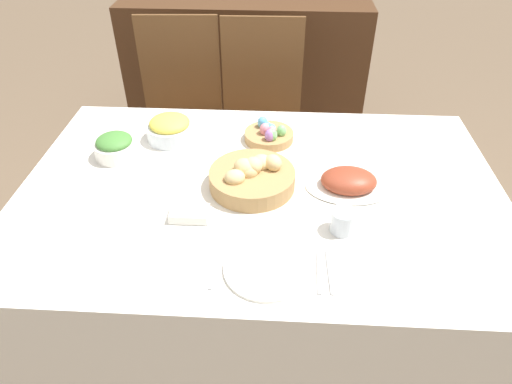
# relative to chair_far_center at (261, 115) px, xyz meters

# --- Properties ---
(ground_plane) EXTENTS (12.00, 12.00, 0.00)m
(ground_plane) POSITION_rel_chair_far_center_xyz_m (0.04, -0.90, -0.54)
(ground_plane) COLOR brown
(dining_table) EXTENTS (1.67, 1.11, 0.74)m
(dining_table) POSITION_rel_chair_far_center_xyz_m (0.04, -0.90, -0.17)
(dining_table) COLOR white
(dining_table) RESTS_ON ground
(chair_far_center) EXTENTS (0.43, 0.43, 1.01)m
(chair_far_center) POSITION_rel_chair_far_center_xyz_m (0.00, 0.00, 0.00)
(chair_far_center) COLOR brown
(chair_far_center) RESTS_ON ground
(chair_far_left) EXTENTS (0.44, 0.44, 1.01)m
(chair_far_left) POSITION_rel_chair_far_center_xyz_m (-0.43, -0.00, 0.00)
(chair_far_left) COLOR brown
(chair_far_left) RESTS_ON ground
(sideboard) EXTENTS (1.56, 0.44, 0.91)m
(sideboard) POSITION_rel_chair_far_center_xyz_m (-0.14, 0.77, -0.08)
(sideboard) COLOR #4C2D19
(sideboard) RESTS_ON ground
(bread_basket) EXTENTS (0.29, 0.29, 0.11)m
(bread_basket) POSITION_rel_chair_far_center_xyz_m (0.01, -0.89, 0.25)
(bread_basket) COLOR #AD8451
(bread_basket) RESTS_ON dining_table
(egg_basket) EXTENTS (0.19, 0.19, 0.08)m
(egg_basket) POSITION_rel_chair_far_center_xyz_m (0.06, -0.59, 0.23)
(egg_basket) COLOR #AD8451
(egg_basket) RESTS_ON dining_table
(ham_platter) EXTENTS (0.29, 0.21, 0.07)m
(ham_platter) POSITION_rel_chair_far_center_xyz_m (0.34, -0.89, 0.23)
(ham_platter) COLOR white
(ham_platter) RESTS_ON dining_table
(pineapple_bowl) EXTENTS (0.19, 0.19, 0.10)m
(pineapple_bowl) POSITION_rel_chair_far_center_xyz_m (-0.34, -0.60, 0.25)
(pineapple_bowl) COLOR silver
(pineapple_bowl) RESTS_ON dining_table
(green_salad_bowl) EXTENTS (0.16, 0.16, 0.09)m
(green_salad_bowl) POSITION_rel_chair_far_center_xyz_m (-0.52, -0.74, 0.25)
(green_salad_bowl) COLOR white
(green_salad_bowl) RESTS_ON dining_table
(dinner_plate) EXTENTS (0.24, 0.24, 0.01)m
(dinner_plate) POSITION_rel_chair_far_center_xyz_m (0.07, -1.28, 0.21)
(dinner_plate) COLOR white
(dinner_plate) RESTS_ON dining_table
(fork) EXTENTS (0.01, 0.17, 0.00)m
(fork) POSITION_rel_chair_far_center_xyz_m (-0.07, -1.28, 0.21)
(fork) COLOR #B7B7BC
(fork) RESTS_ON dining_table
(knife) EXTENTS (0.01, 0.17, 0.00)m
(knife) POSITION_rel_chair_far_center_xyz_m (0.22, -1.28, 0.21)
(knife) COLOR #B7B7BC
(knife) RESTS_ON dining_table
(spoon) EXTENTS (0.01, 0.17, 0.00)m
(spoon) POSITION_rel_chair_far_center_xyz_m (0.25, -1.28, 0.21)
(spoon) COLOR #B7B7BC
(spoon) RESTS_ON dining_table
(drinking_cup) EXTENTS (0.08, 0.08, 0.07)m
(drinking_cup) POSITION_rel_chair_far_center_xyz_m (0.30, -1.10, 0.24)
(drinking_cup) COLOR silver
(drinking_cup) RESTS_ON dining_table
(butter_dish) EXTENTS (0.12, 0.08, 0.03)m
(butter_dish) POSITION_rel_chair_far_center_xyz_m (-0.18, -1.07, 0.22)
(butter_dish) COLOR white
(butter_dish) RESTS_ON dining_table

